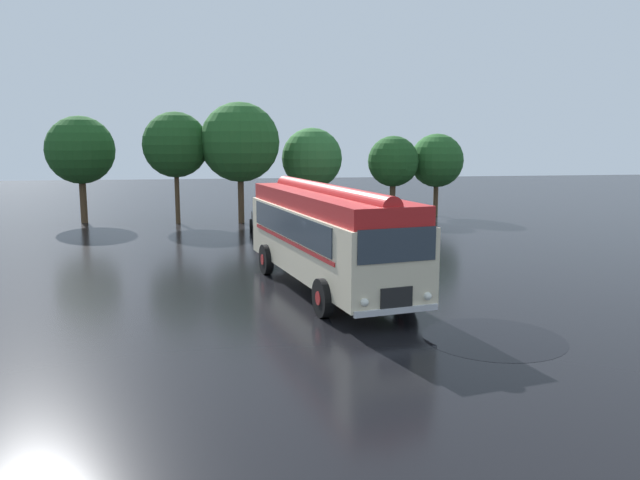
{
  "coord_description": "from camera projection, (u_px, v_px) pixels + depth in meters",
  "views": [
    {
      "loc": [
        -3.6,
        -19.37,
        4.92
      ],
      "look_at": [
        -0.2,
        2.06,
        1.4
      ],
      "focal_mm": 35.0,
      "sensor_mm": 36.0,
      "label": 1
    }
  ],
  "objects": [
    {
      "name": "car_mid_left",
      "position": [
        326.0,
        219.0,
        32.24
      ],
      "size": [
        2.25,
        4.34,
        1.66
      ],
      "color": "maroon",
      "rests_on": "ground"
    },
    {
      "name": "tree_far_right",
      "position": [
        395.0,
        163.0,
        38.72
      ],
      "size": [
        3.15,
        3.15,
        5.13
      ],
      "color": "#4C3823",
      "rests_on": "ground"
    },
    {
      "name": "car_mid_right",
      "position": [
        370.0,
        215.0,
        33.6
      ],
      "size": [
        2.21,
        4.32,
        1.66
      ],
      "color": "silver",
      "rests_on": "ground"
    },
    {
      "name": "tree_centre",
      "position": [
        239.0,
        141.0,
        36.34
      ],
      "size": [
        4.64,
        4.64,
        7.06
      ],
      "color": "#4C3823",
      "rests_on": "ground"
    },
    {
      "name": "ground_plane",
      "position": [
        336.0,
        292.0,
        20.23
      ],
      "size": [
        120.0,
        120.0,
        0.0
      ],
      "primitive_type": "plane",
      "color": "black"
    },
    {
      "name": "tree_extra_right",
      "position": [
        437.0,
        162.0,
        39.81
      ],
      "size": [
        3.41,
        3.41,
        5.27
      ],
      "color": "#4C3823",
      "rests_on": "ground"
    },
    {
      "name": "vintage_bus",
      "position": [
        327.0,
        232.0,
        20.43
      ],
      "size": [
        4.38,
        10.37,
        3.49
      ],
      "color": "beige",
      "rests_on": "ground"
    },
    {
      "name": "tree_right_of_centre",
      "position": [
        313.0,
        158.0,
        38.37
      ],
      "size": [
        3.72,
        3.72,
        5.61
      ],
      "color": "#4C3823",
      "rests_on": "ground"
    },
    {
      "name": "tree_far_left",
      "position": [
        79.0,
        151.0,
        36.42
      ],
      "size": [
        3.97,
        3.97,
        6.27
      ],
      "color": "#4C3823",
      "rests_on": "ground"
    },
    {
      "name": "puddle_patch",
      "position": [
        493.0,
        338.0,
        15.57
      ],
      "size": [
        3.54,
        3.54,
        0.01
      ],
      "primitive_type": "cylinder",
      "color": "black",
      "rests_on": "ground"
    },
    {
      "name": "tree_left_of_centre",
      "position": [
        178.0,
        144.0,
        36.15
      ],
      "size": [
        3.79,
        3.79,
        6.49
      ],
      "color": "#4C3823",
      "rests_on": "ground"
    },
    {
      "name": "car_near_left",
      "position": [
        270.0,
        218.0,
        32.57
      ],
      "size": [
        1.98,
        4.21,
        1.66
      ],
      "color": "#4C5156",
      "rests_on": "ground"
    }
  ]
}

